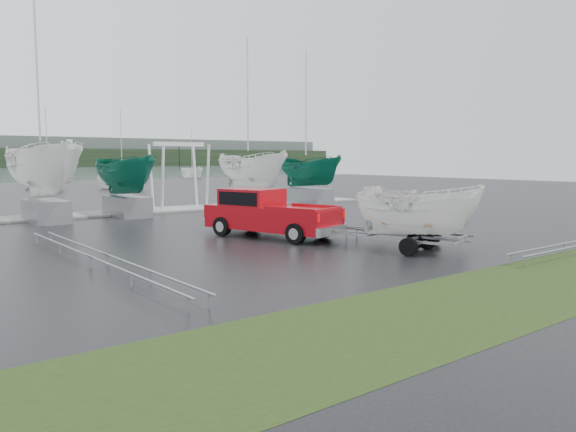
{
  "coord_description": "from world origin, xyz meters",
  "views": [
    {
      "loc": [
        -14.57,
        -18.15,
        3.21
      ],
      "look_at": [
        -2.8,
        -3.03,
        1.2
      ],
      "focal_mm": 35.0,
      "sensor_mm": 36.0,
      "label": 1
    }
  ],
  "objects_px": {
    "pickup_truck": "(266,212)",
    "trailer_hitched": "(414,174)",
    "trailer_parked": "(421,169)",
    "boat_hoist": "(179,166)"
  },
  "relations": [
    {
      "from": "pickup_truck",
      "to": "trailer_hitched",
      "type": "height_order",
      "value": "trailer_hitched"
    },
    {
      "from": "pickup_truck",
      "to": "trailer_parked",
      "type": "bearing_deg",
      "value": -77.31
    },
    {
      "from": "trailer_hitched",
      "to": "trailer_parked",
      "type": "bearing_deg",
      "value": 14.24
    },
    {
      "from": "trailer_parked",
      "to": "pickup_truck",
      "type": "bearing_deg",
      "value": 103.44
    },
    {
      "from": "trailer_hitched",
      "to": "trailer_parked",
      "type": "distance_m",
      "value": 1.41
    },
    {
      "from": "pickup_truck",
      "to": "boat_hoist",
      "type": "height_order",
      "value": "boat_hoist"
    },
    {
      "from": "pickup_truck",
      "to": "trailer_hitched",
      "type": "xyz_separation_m",
      "value": [
        1.74,
        -6.15,
        1.63
      ]
    },
    {
      "from": "trailer_parked",
      "to": "boat_hoist",
      "type": "relative_size",
      "value": 1.25
    },
    {
      "from": "pickup_truck",
      "to": "trailer_hitched",
      "type": "distance_m",
      "value": 6.6
    },
    {
      "from": "trailer_parked",
      "to": "boat_hoist",
      "type": "xyz_separation_m",
      "value": [
        -0.29,
        18.18,
        -0.12
      ]
    }
  ]
}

